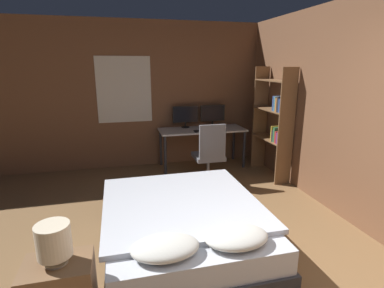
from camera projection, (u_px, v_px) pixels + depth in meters
wall_back at (170, 95)px, 5.74m from camera, size 12.00×0.08×2.70m
wall_side_right at (361, 115)px, 3.49m from camera, size 0.06×12.00×2.70m
bed at (183, 227)px, 3.16m from camera, size 1.62×1.94×0.58m
bedside_lamp at (54, 241)px, 2.10m from camera, size 0.24×0.24×0.31m
desk at (202, 133)px, 5.68m from camera, size 1.61×0.64×0.74m
monitor_left at (185, 115)px, 5.73m from camera, size 0.49×0.16×0.42m
monitor_right at (213, 114)px, 5.86m from camera, size 0.49×0.16×0.42m
keyboard at (205, 131)px, 5.45m from camera, size 0.42×0.13×0.02m
computer_mouse at (221, 129)px, 5.52m from camera, size 0.07×0.05×0.04m
office_chair at (209, 159)px, 4.98m from camera, size 0.52×0.52×1.01m
bookshelf at (276, 118)px, 5.03m from camera, size 0.28×0.93×1.88m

